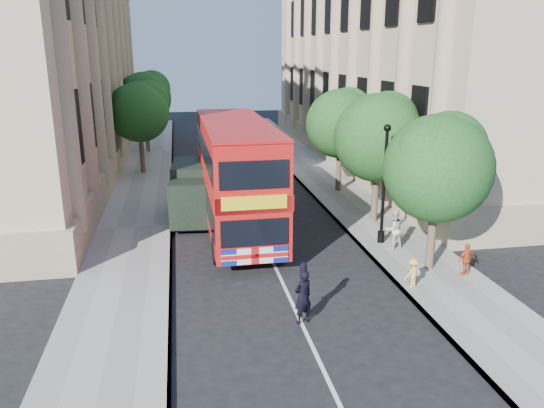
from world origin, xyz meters
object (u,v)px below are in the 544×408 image
lamp_post (384,189)px  double_decker_bus (236,173)px  box_van (193,194)px  woman_pedestrian (394,229)px  police_constable (303,297)px

lamp_post → double_decker_bus: size_ratio=0.47×
box_van → woman_pedestrian: (8.14, -5.65, -0.41)m
police_constable → woman_pedestrian: size_ratio=1.04×
box_van → lamp_post: bearing=-26.8°
lamp_post → woman_pedestrian: 1.74m
lamp_post → double_decker_bus: bearing=153.5°
lamp_post → box_van: 9.36m
box_van → police_constable: box_van is taller
box_van → police_constable: 11.41m
box_van → woman_pedestrian: box_van is taller
police_constable → woman_pedestrian: (5.19, 5.36, 0.09)m
double_decker_bus → box_van: 3.06m
lamp_post → box_van: lamp_post is taller
lamp_post → woman_pedestrian: size_ratio=3.05×
lamp_post → double_decker_bus: (-5.96, 2.97, 0.27)m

